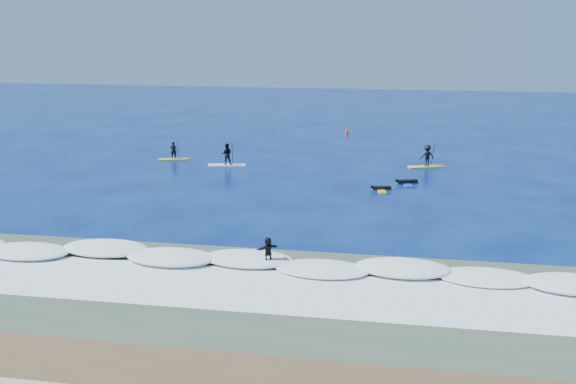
% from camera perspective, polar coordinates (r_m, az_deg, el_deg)
% --- Properties ---
extents(ground, '(160.00, 160.00, 0.00)m').
position_cam_1_polar(ground, '(42.88, -2.00, -1.58)').
color(ground, '#04124D').
rests_on(ground, ground).
extents(wet_sand_strip, '(90.00, 5.00, 0.08)m').
position_cam_1_polar(wet_sand_strip, '(23.87, -12.77, -16.20)').
color(wet_sand_strip, brown).
rests_on(wet_sand_strip, ground).
extents(shallow_water, '(90.00, 13.00, 0.01)m').
position_cam_1_polar(shallow_water, '(30.12, -7.38, -9.06)').
color(shallow_water, '#384C3D').
rests_on(shallow_water, ground).
extents(breaking_wave, '(40.00, 6.00, 0.30)m').
position_cam_1_polar(breaking_wave, '(33.67, -5.42, -6.36)').
color(breaking_wave, white).
rests_on(breaking_wave, ground).
extents(whitewater, '(34.00, 5.00, 0.02)m').
position_cam_1_polar(whitewater, '(31.00, -6.85, -8.33)').
color(whitewater, silver).
rests_on(whitewater, ground).
extents(sup_paddler_left, '(2.82, 1.42, 1.92)m').
position_cam_1_polar(sup_paddler_left, '(59.09, -10.13, 3.40)').
color(sup_paddler_left, gold).
rests_on(sup_paddler_left, ground).
extents(sup_paddler_center, '(3.35, 1.46, 2.28)m').
position_cam_1_polar(sup_paddler_center, '(56.01, -5.47, 3.20)').
color(sup_paddler_center, white).
rests_on(sup_paddler_center, ground).
extents(sup_paddler_right, '(3.29, 1.80, 2.25)m').
position_cam_1_polar(sup_paddler_right, '(56.41, 12.26, 3.04)').
color(sup_paddler_right, yellow).
rests_on(sup_paddler_right, ground).
extents(prone_paddler_near, '(1.56, 2.03, 0.41)m').
position_cam_1_polar(prone_paddler_near, '(48.15, 8.24, 0.30)').
color(prone_paddler_near, yellow).
rests_on(prone_paddler_near, ground).
extents(prone_paddler_far, '(1.77, 2.32, 0.47)m').
position_cam_1_polar(prone_paddler_far, '(50.32, 10.47, 0.86)').
color(prone_paddler_far, '#173BB2').
rests_on(prone_paddler_far, ground).
extents(wave_surfer, '(1.85, 1.62, 1.41)m').
position_cam_1_polar(wave_surfer, '(32.93, -1.79, -5.31)').
color(wave_surfer, silver).
rests_on(wave_surfer, breaking_wave).
extents(marker_buoy, '(0.31, 0.31, 0.74)m').
position_cam_1_polar(marker_buoy, '(71.51, 5.25, 5.34)').
color(marker_buoy, '#FE4416').
rests_on(marker_buoy, ground).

